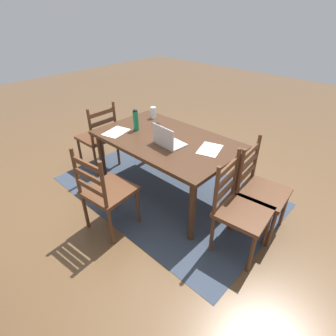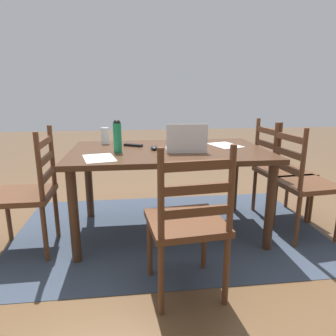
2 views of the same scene
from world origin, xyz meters
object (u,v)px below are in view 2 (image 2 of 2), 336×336
dining_table (169,159)px  chair_far_head (188,223)px  chair_right_far (27,193)px  computer_mouse (154,148)px  drinking_glass (105,136)px  water_bottle (117,135)px  tv_remote (133,145)px  chair_left_far (302,183)px  laptop (186,144)px  chair_left_near (280,171)px

dining_table → chair_far_head: size_ratio=1.70×
chair_right_far → computer_mouse: (-0.97, -0.19, 0.29)m
chair_far_head → drinking_glass: 1.36m
water_bottle → tv_remote: water_bottle is taller
chair_left_far → drinking_glass: 1.76m
chair_far_head → dining_table: bearing=-89.7°
chair_left_far → chair_far_head: bearing=31.2°
chair_left_far → computer_mouse: bearing=-9.1°
tv_remote → dining_table: bearing=89.1°
dining_table → drinking_glass: drinking_glass is taller
dining_table → water_bottle: size_ratio=6.23×
water_bottle → computer_mouse: 0.32m
chair_far_head → chair_left_far: same height
computer_mouse → chair_left_far: bearing=174.9°
chair_left_far → drinking_glass: chair_left_far is taller
chair_far_head → chair_left_far: bearing=-148.8°
chair_far_head → computer_mouse: chair_far_head is taller
chair_left_far → laptop: bearing=-5.2°
laptop → drinking_glass: size_ratio=2.29×
tv_remote → chair_right_far: bearing=-35.5°
computer_mouse → tv_remote: bearing=-42.7°
chair_right_far → chair_left_near: 2.23m
chair_left_near → computer_mouse: chair_left_near is taller
chair_right_far → drinking_glass: bearing=-136.2°
computer_mouse → tv_remote: size_ratio=0.59×
chair_left_near → laptop: size_ratio=2.81×
water_bottle → drinking_glass: size_ratio=1.76×
laptop → chair_left_far: bearing=174.8°
computer_mouse → dining_table: bearing=-173.4°
chair_far_head → drinking_glass: chair_far_head is taller
dining_table → laptop: 0.22m
chair_left_near → laptop: 1.07m
tv_remote → drinking_glass: bearing=-92.7°
chair_left_far → chair_left_near: bearing=-90.0°
dining_table → drinking_glass: bearing=-31.6°
drinking_glass → computer_mouse: drinking_glass is taller
chair_right_far → computer_mouse: chair_right_far is taller
chair_far_head → chair_left_near: (-1.09, -1.05, 0.00)m
chair_right_far → laptop: size_ratio=2.81×
chair_right_far → chair_left_far: (-2.19, 0.00, 0.00)m
chair_left_far → tv_remote: 1.47m
chair_right_far → chair_far_head: bearing=148.8°
dining_table → water_bottle: bearing=10.4°
chair_left_near → computer_mouse: 1.27m
chair_left_far → tv_remote: size_ratio=5.59×
chair_right_far → water_bottle: bearing=-170.1°
dining_table → computer_mouse: (0.12, 0.01, 0.10)m
dining_table → computer_mouse: computer_mouse is taller
chair_right_far → tv_remote: chair_right_far is taller
chair_far_head → drinking_glass: (0.55, -1.20, 0.35)m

